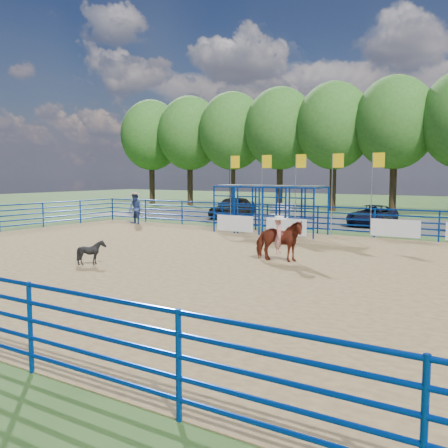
# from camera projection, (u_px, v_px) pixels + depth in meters

# --- Properties ---
(ground) EXTENTS (120.00, 120.00, 0.00)m
(ground) POSITION_uv_depth(u_px,v_px,m) (215.00, 262.00, 18.12)
(ground) COLOR #365723
(ground) RESTS_ON ground
(arena_dirt) EXTENTS (30.00, 20.00, 0.02)m
(arena_dirt) POSITION_uv_depth(u_px,v_px,m) (215.00, 262.00, 18.12)
(arena_dirt) COLOR olive
(arena_dirt) RESTS_ON ground
(gravel_strip) EXTENTS (40.00, 10.00, 0.01)m
(gravel_strip) POSITION_uv_depth(u_px,v_px,m) (358.00, 223.00, 32.44)
(gravel_strip) COLOR slate
(gravel_strip) RESTS_ON ground
(horse_and_rider) EXTENTS (1.95, 1.19, 2.30)m
(horse_and_rider) POSITION_uv_depth(u_px,v_px,m) (279.00, 238.00, 18.11)
(horse_and_rider) COLOR maroon
(horse_and_rider) RESTS_ON arena_dirt
(calf) EXTENTS (0.80, 0.72, 0.88)m
(calf) POSITION_uv_depth(u_px,v_px,m) (92.00, 252.00, 17.47)
(calf) COLOR black
(calf) RESTS_ON arena_dirt
(spectator_cowboy) EXTENTS (1.07, 0.91, 2.00)m
(spectator_cowboy) POSITION_uv_depth(u_px,v_px,m) (135.00, 208.00, 31.33)
(spectator_cowboy) COLOR navy
(spectator_cowboy) RESTS_ON arena_dirt
(car_a) EXTENTS (2.07, 4.65, 1.55)m
(car_a) POSITION_uv_depth(u_px,v_px,m) (233.00, 207.00, 35.62)
(car_a) COLOR black
(car_a) RESTS_ON gravel_strip
(car_b) EXTENTS (2.20, 4.00, 1.25)m
(car_b) POSITION_uv_depth(u_px,v_px,m) (286.00, 212.00, 33.17)
(car_b) COLOR #909398
(car_b) RESTS_ON gravel_strip
(car_c) EXTENTS (2.32, 4.62, 1.25)m
(car_c) POSITION_uv_depth(u_px,v_px,m) (372.00, 215.00, 30.70)
(car_c) COLOR black
(car_c) RESTS_ON gravel_strip
(perimeter_fence) EXTENTS (30.10, 20.10, 1.50)m
(perimeter_fence) POSITION_uv_depth(u_px,v_px,m) (215.00, 242.00, 18.04)
(perimeter_fence) COLOR navy
(perimeter_fence) RESTS_ON ground
(chute_assembly) EXTENTS (19.32, 2.41, 4.20)m
(chute_assembly) POSITION_uv_depth(u_px,v_px,m) (276.00, 210.00, 26.44)
(chute_assembly) COLOR navy
(chute_assembly) RESTS_ON ground
(treeline) EXTENTS (56.40, 6.40, 11.24)m
(treeline) POSITION_uv_depth(u_px,v_px,m) (395.00, 118.00, 39.25)
(treeline) COLOR #3F2B19
(treeline) RESTS_ON ground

